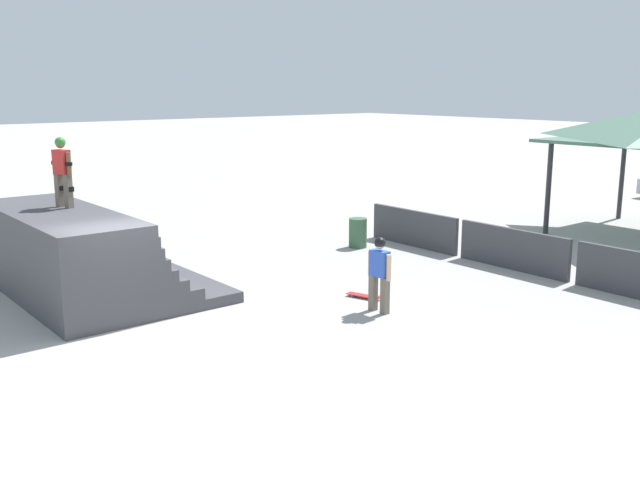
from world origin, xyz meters
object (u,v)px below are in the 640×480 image
skateboard_on_deck (64,201)px  skateboard_on_ground (365,296)px  trash_bin (358,233)px  skater_on_deck (62,167)px  bystander_walking (379,268)px

skateboard_on_deck → skateboard_on_ground: skateboard_on_deck is taller
skateboard_on_ground → trash_bin: trash_bin is taller
skateboard_on_ground → skateboard_on_deck: bearing=-156.6°
skater_on_deck → skateboard_on_deck: bearing=145.2°
skater_on_deck → skateboard_on_ground: 7.23m
skateboard_on_deck → bystander_walking: 7.47m
skater_on_deck → skateboard_on_ground: (4.63, 4.82, -2.77)m
skateboard_on_deck → skater_on_deck: bearing=-5.5°
skater_on_deck → bystander_walking: (5.51, 4.41, -1.90)m
skater_on_deck → skateboard_on_ground: size_ratio=1.89×
bystander_walking → trash_bin: bystander_walking is taller
trash_bin → bystander_walking: bearing=-37.6°
skateboard_on_ground → trash_bin: size_ratio=0.97×
skater_on_deck → bystander_walking: bearing=22.3°
skater_on_deck → trash_bin: skater_on_deck is taller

